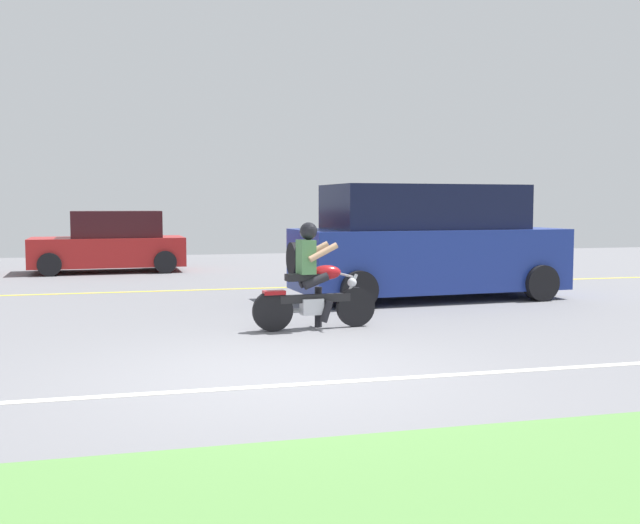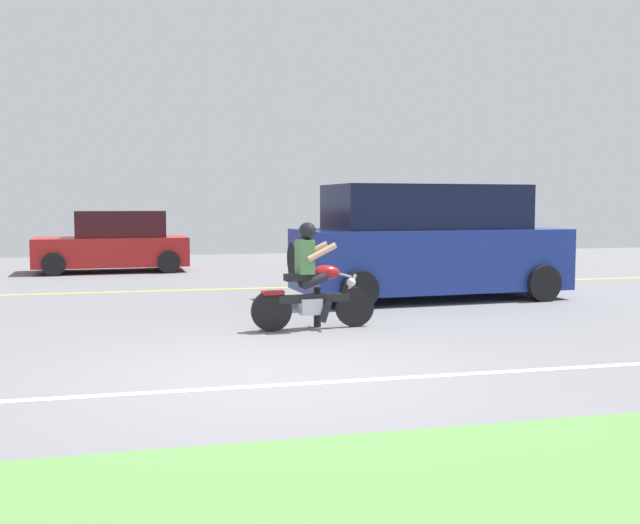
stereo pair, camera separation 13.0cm
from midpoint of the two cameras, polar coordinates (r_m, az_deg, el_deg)
The scene contains 6 objects.
ground at distance 10.42m, azimuth -6.03°, elevation -5.11°, with size 56.00×30.00×0.04m, color slate.
lane_line_near at distance 7.10m, azimuth -2.25°, elevation -9.45°, with size 50.40×0.12×0.01m, color silver.
lane_line_far at distance 14.95m, azimuth -8.41°, elevation -2.12°, with size 50.40×0.12×0.01m, color yellow.
motorcyclist at distance 10.11m, azimuth -0.20°, elevation -1.72°, with size 1.76×0.57×1.47m.
suv_nearby at distance 13.51m, azimuth 8.59°, elevation 1.39°, with size 5.08×2.41×2.06m.
parked_car_1 at distance 19.42m, azimuth -15.40°, elevation 1.40°, with size 3.81×1.96×1.54m.
Camera 2 is at (-1.31, -7.20, 1.72)m, focal length 41.45 mm.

